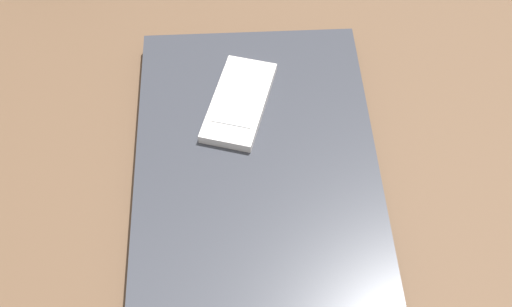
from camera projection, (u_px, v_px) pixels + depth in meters
desk_surface at (244, 201)px, 68.42cm from camera, size 120.00×80.00×3.00cm
laptop_closed at (256, 158)px, 68.34cm from camera, size 37.64×28.91×2.36cm
cell_phone_on_laptop at (239, 102)px, 70.61cm from camera, size 12.35×7.03×1.14cm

